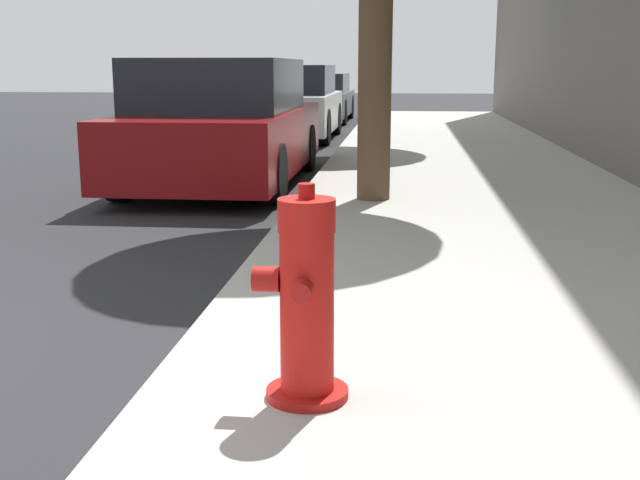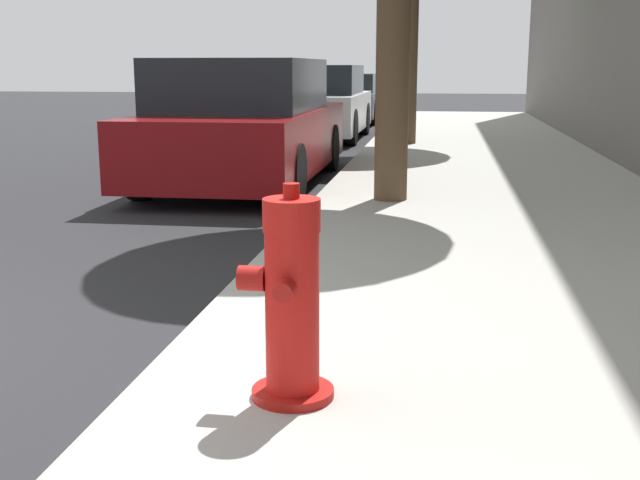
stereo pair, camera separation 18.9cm
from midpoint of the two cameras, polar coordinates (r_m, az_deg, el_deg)
sidewalk_slab at (r=3.38m, az=19.06°, el=-11.40°), size 3.48×40.00×0.15m
fire_hydrant at (r=3.01m, az=-0.26°, el=-4.50°), size 0.36×0.37×0.83m
parked_car_near at (r=9.66m, az=-4.81°, el=8.13°), size 1.84×4.39×1.48m
parked_car_mid at (r=15.72m, az=0.23°, el=9.66°), size 1.74×3.92×1.41m
parked_car_far at (r=20.86m, az=2.15°, el=10.06°), size 1.74×4.23×1.21m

